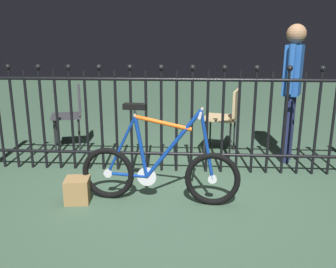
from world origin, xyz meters
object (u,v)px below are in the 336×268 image
object	(u,v)px
bicycle	(159,170)
display_crate	(78,190)
chair_charcoal	(72,111)
person_visitor	(292,82)
chair_tan	(227,114)

from	to	relation	value
bicycle	display_crate	distance (m)	0.78
bicycle	display_crate	world-z (taller)	bicycle
chair_charcoal	bicycle	bearing A→B (deg)	-50.94
bicycle	person_visitor	distance (m)	2.03
chair_tan	person_visitor	world-z (taller)	person_visitor
chair_tan	chair_charcoal	world-z (taller)	chair_charcoal
chair_tan	display_crate	xyz separation A→B (m)	(-1.48, -1.56, -0.41)
person_visitor	display_crate	xyz separation A→B (m)	(-2.20, -1.31, -0.85)
chair_charcoal	display_crate	world-z (taller)	chair_charcoal
chair_charcoal	display_crate	size ratio (longest dim) A/B	3.73
chair_tan	display_crate	size ratio (longest dim) A/B	3.69
person_visitor	display_crate	world-z (taller)	person_visitor
bicycle	chair_charcoal	xyz separation A→B (m)	(-1.32, 1.63, 0.21)
bicycle	display_crate	xyz separation A→B (m)	(-0.75, -0.06, -0.19)
bicycle	display_crate	bearing A→B (deg)	-175.77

